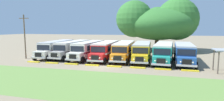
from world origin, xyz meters
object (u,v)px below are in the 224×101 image
object	(u,v)px
parked_bus_slot_4	(124,50)
utility_pole	(25,35)
parked_bus_slot_5	(142,50)
parked_bus_slot_2	(89,49)
parked_bus_slot_0	(57,48)
broad_shade_tree	(159,22)
parked_bus_slot_3	(106,49)
parked_bus_slot_6	(164,51)
parked_bus_slot_1	(73,48)
parked_bus_slot_7	(184,52)

from	to	relation	value
parked_bus_slot_4	utility_pole	world-z (taller)	utility_pole
parked_bus_slot_5	parked_bus_slot_2	bearing A→B (deg)	-90.68
parked_bus_slot_0	parked_bus_slot_4	distance (m)	12.63
parked_bus_slot_2	broad_shade_tree	bearing A→B (deg)	142.28
parked_bus_slot_3	parked_bus_slot_5	xyz separation A→B (m)	(6.09, 0.28, 0.00)
parked_bus_slot_0	utility_pole	xyz separation A→B (m)	(-3.64, -3.78, 2.37)
parked_bus_slot_6	utility_pole	size ratio (longest dim) A/B	1.48
broad_shade_tree	parked_bus_slot_5	bearing A→B (deg)	-99.31
parked_bus_slot_1	parked_bus_slot_7	size ratio (longest dim) A/B	1.00
parked_bus_slot_0	parked_bus_slot_2	size ratio (longest dim) A/B	1.00
utility_pole	broad_shade_tree	bearing A→B (deg)	39.54
parked_bus_slot_3	broad_shade_tree	xyz separation A→B (m)	(8.38, 14.23, 4.97)
parked_bus_slot_0	parked_bus_slot_2	xyz separation A→B (m)	(6.38, -0.19, 0.00)
parked_bus_slot_3	parked_bus_slot_6	distance (m)	9.48
parked_bus_slot_2	parked_bus_slot_3	bearing A→B (deg)	90.81
parked_bus_slot_3	broad_shade_tree	world-z (taller)	broad_shade_tree
parked_bus_slot_3	broad_shade_tree	bearing A→B (deg)	147.96
parked_bus_slot_1	broad_shade_tree	world-z (taller)	broad_shade_tree
parked_bus_slot_3	utility_pole	xyz separation A→B (m)	(-13.17, -3.56, 2.37)
parked_bus_slot_4	utility_pole	size ratio (longest dim) A/B	1.47
parked_bus_slot_7	parked_bus_slot_2	bearing A→B (deg)	-88.12
parked_bus_slot_2	utility_pole	bearing A→B (deg)	-68.91
parked_bus_slot_2	parked_bus_slot_7	bearing A→B (deg)	90.61
parked_bus_slot_0	parked_bus_slot_4	size ratio (longest dim) A/B	1.00
parked_bus_slot_5	parked_bus_slot_6	size ratio (longest dim) A/B	1.00
broad_shade_tree	utility_pole	distance (m)	28.07
parked_bus_slot_4	broad_shade_tree	distance (m)	15.70
parked_bus_slot_7	broad_shade_tree	xyz separation A→B (m)	(-4.04, 14.41, 4.97)
parked_bus_slot_6	utility_pole	xyz separation A→B (m)	(-22.64, -3.25, 2.37)
parked_bus_slot_2	parked_bus_slot_4	world-z (taller)	same
parked_bus_slot_0	parked_bus_slot_3	size ratio (longest dim) A/B	1.00
broad_shade_tree	utility_pole	size ratio (longest dim) A/B	2.46
parked_bus_slot_4	parked_bus_slot_5	world-z (taller)	same
parked_bus_slot_0	broad_shade_tree	distance (m)	23.28
parked_bus_slot_4	parked_bus_slot_6	distance (m)	6.41
broad_shade_tree	parked_bus_slot_4	bearing A→B (deg)	-110.80
parked_bus_slot_2	parked_bus_slot_6	bearing A→B (deg)	89.84
parked_bus_slot_7	broad_shade_tree	world-z (taller)	broad_shade_tree
parked_bus_slot_1	parked_bus_slot_4	distance (m)	9.44
parked_bus_slot_7	parked_bus_slot_5	bearing A→B (deg)	-91.50
parked_bus_slot_3	parked_bus_slot_6	bearing A→B (deg)	86.58
parked_bus_slot_4	broad_shade_tree	size ratio (longest dim) A/B	0.60
parked_bus_slot_3	parked_bus_slot_4	world-z (taller)	same
parked_bus_slot_5	parked_bus_slot_1	bearing A→B (deg)	-93.21
parked_bus_slot_2	parked_bus_slot_5	xyz separation A→B (m)	(9.25, 0.25, 0.00)
parked_bus_slot_2	parked_bus_slot_6	xyz separation A→B (m)	(12.63, -0.34, 0.00)
parked_bus_slot_0	parked_bus_slot_7	bearing A→B (deg)	86.12
parked_bus_slot_2	parked_bus_slot_7	size ratio (longest dim) A/B	1.00
parked_bus_slot_1	parked_bus_slot_5	xyz separation A→B (m)	(12.44, -0.21, 0.00)
parked_bus_slot_2	parked_bus_slot_4	distance (m)	6.26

